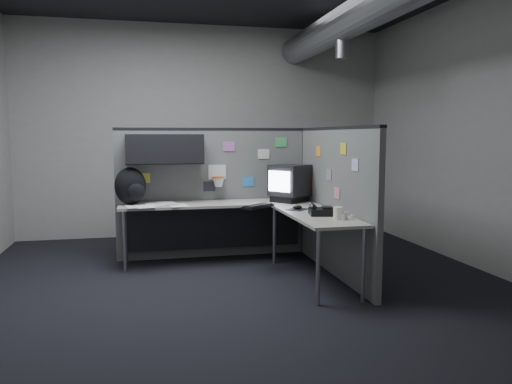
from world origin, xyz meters
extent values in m
cube|color=black|center=(0.00, 0.00, -0.01)|extent=(5.60, 5.60, 0.01)
cube|color=#9E9E99|center=(0.00, 2.80, 1.60)|extent=(5.60, 0.01, 3.20)
cube|color=#9E9E99|center=(0.00, -2.80, 1.60)|extent=(5.60, 0.01, 3.20)
cube|color=#9E9E99|center=(2.80, 0.00, 1.60)|extent=(0.01, 5.60, 3.20)
cylinder|color=slate|center=(1.40, 0.00, 2.85)|extent=(0.40, 5.49, 0.40)
cylinder|color=slate|center=(1.40, 0.80, 2.60)|extent=(0.16, 0.16, 0.30)
cube|color=#5D5E5C|center=(-0.08, 1.30, 0.80)|extent=(2.43, 0.06, 1.60)
cube|color=black|center=(-0.08, 1.30, 1.61)|extent=(2.43, 0.07, 0.03)
cube|color=black|center=(1.10, 1.30, 0.80)|extent=(0.07, 0.07, 1.60)
cube|color=black|center=(-0.70, 1.10, 1.38)|extent=(0.90, 0.35, 0.35)
cube|color=black|center=(-0.70, 0.93, 1.38)|extent=(0.90, 0.02, 0.33)
cube|color=silver|center=(-0.05, 1.26, 1.08)|extent=(0.22, 0.02, 0.18)
torus|color=#D85914|center=(-0.05, 1.17, 1.02)|extent=(0.16, 0.16, 0.01)
cone|color=white|center=(-0.05, 1.17, 0.96)|extent=(0.14, 0.14, 0.11)
cube|color=#E5D84C|center=(-0.95, 1.26, 1.02)|extent=(0.15, 0.01, 0.12)
cube|color=#B266B2|center=(0.10, 1.26, 1.40)|extent=(0.15, 0.01, 0.12)
cube|color=#337FCC|center=(0.35, 1.26, 0.95)|extent=(0.15, 0.01, 0.12)
cube|color=silver|center=(0.55, 1.26, 1.30)|extent=(0.15, 0.01, 0.12)
cube|color=#4CB266|center=(0.78, 1.26, 1.45)|extent=(0.15, 0.01, 0.12)
cube|color=#26262D|center=(-0.15, 1.26, 0.90)|extent=(0.15, 0.01, 0.12)
cube|color=#5D5E5C|center=(1.10, 0.22, 0.80)|extent=(0.06, 2.23, 1.60)
cube|color=black|center=(1.10, 0.22, 1.61)|extent=(0.07, 2.23, 0.03)
cube|color=orange|center=(1.06, 0.65, 1.35)|extent=(0.01, 0.15, 0.12)
cube|color=gray|center=(1.06, 0.30, 1.10)|extent=(0.01, 0.15, 0.12)
cube|color=gold|center=(1.06, -0.10, 1.40)|extent=(0.01, 0.15, 0.12)
cube|color=#CC4C4C|center=(1.06, 0.90, 0.95)|extent=(0.01, 0.15, 0.12)
cube|color=silver|center=(1.06, -0.40, 1.25)|extent=(0.01, 0.15, 0.12)
cube|color=#D87F7F|center=(1.06, 0.05, 0.92)|extent=(0.01, 0.15, 0.12)
cube|color=#A4A194|center=(-0.10, 0.98, 0.71)|extent=(2.30, 0.56, 0.03)
cube|color=#A4A194|center=(0.78, -0.07, 0.71)|extent=(0.56, 1.55, 0.03)
cube|color=black|center=(-0.10, 1.20, 0.40)|extent=(2.18, 0.02, 0.55)
cylinder|color=gray|center=(-1.18, 0.76, 0.35)|extent=(0.04, 0.04, 0.70)
cylinder|color=gray|center=(-1.18, 1.20, 0.35)|extent=(0.04, 0.04, 0.70)
cylinder|color=gray|center=(0.56, 0.76, 0.35)|extent=(0.04, 0.04, 0.70)
cylinder|color=gray|center=(0.56, -0.78, 0.35)|extent=(0.04, 0.04, 0.70)
cylinder|color=gray|center=(1.00, -0.78, 0.35)|extent=(0.04, 0.04, 0.70)
cube|color=black|center=(0.79, 0.89, 0.77)|extent=(0.50, 0.49, 0.08)
cube|color=black|center=(0.79, 0.89, 0.99)|extent=(0.55, 0.55, 0.38)
cube|color=silver|center=(0.62, 0.76, 0.99)|extent=(0.20, 0.25, 0.24)
cube|color=black|center=(0.29, 0.46, 0.74)|extent=(0.41, 0.38, 0.03)
cube|color=black|center=(0.29, 0.46, 0.76)|extent=(0.38, 0.34, 0.01)
cube|color=black|center=(0.68, 0.22, 0.73)|extent=(0.28, 0.28, 0.01)
ellipsoid|color=black|center=(0.68, 0.22, 0.76)|extent=(0.11, 0.07, 0.04)
cube|color=black|center=(0.80, -0.18, 0.76)|extent=(0.26, 0.28, 0.07)
cylinder|color=black|center=(0.72, -0.15, 0.82)|extent=(0.09, 0.23, 0.05)
cube|color=black|center=(0.86, -0.20, 0.81)|extent=(0.12, 0.15, 0.02)
cylinder|color=silver|center=(0.95, -0.47, 0.76)|extent=(0.05, 0.05, 0.07)
cylinder|color=silver|center=(0.90, -0.52, 0.76)|extent=(0.04, 0.04, 0.06)
cylinder|color=silver|center=(0.99, -0.53, 0.75)|extent=(0.04, 0.04, 0.05)
cylinder|color=#D85914|center=(0.91, -0.42, 0.77)|extent=(0.04, 0.04, 0.08)
cylinder|color=white|center=(0.86, -0.48, 0.79)|extent=(0.09, 0.09, 0.12)
cube|color=white|center=(-0.57, 0.84, 0.73)|extent=(0.24, 0.31, 0.00)
cube|color=white|center=(-0.83, 0.95, 0.73)|extent=(0.24, 0.31, 0.00)
cube|color=white|center=(-1.05, 0.81, 0.74)|extent=(0.24, 0.31, 0.00)
cube|color=white|center=(-0.69, 1.01, 0.74)|extent=(0.24, 0.31, 0.00)
cube|color=white|center=(-0.95, 0.75, 0.74)|extent=(0.24, 0.31, 0.00)
ellipsoid|color=black|center=(-1.11, 1.03, 0.95)|extent=(0.39, 0.30, 0.44)
ellipsoid|color=black|center=(-1.04, 0.89, 0.89)|extent=(0.21, 0.13, 0.20)
camera|label=1|loc=(-0.95, -4.93, 1.53)|focal=35.00mm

